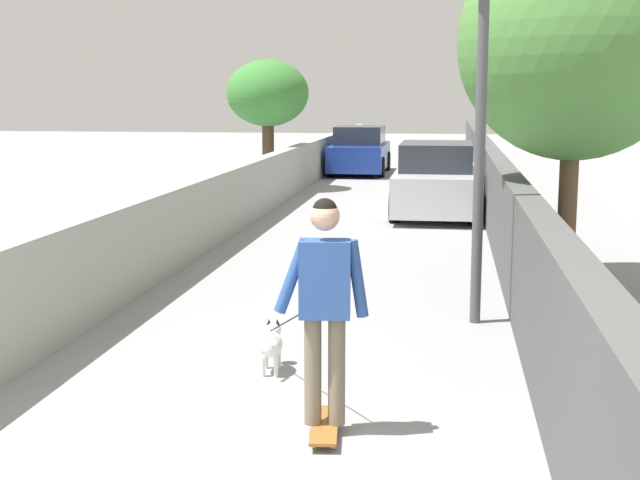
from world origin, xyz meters
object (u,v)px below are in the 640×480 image
lamp_post (482,81)px  dog (271,343)px  person_skateboarder (325,294)px  car_far (360,152)px  tree_left_mid (268,94)px  skateboard (325,425)px  tree_right_near (575,43)px  car_near (436,181)px

lamp_post → dog: bearing=137.4°
person_skateboarder → dog: person_skateboarder is taller
lamp_post → car_far: (18.79, 3.21, -2.00)m
person_skateboarder → dog: size_ratio=0.99×
tree_left_mid → skateboard: bearing=-167.0°
tree_right_near → tree_left_mid: size_ratio=1.36×
tree_left_mid → lamp_post: (-13.51, -5.17, 0.15)m
lamp_post → car_far: lamp_post is taller
skateboard → car_near: (12.71, -0.63, 0.65)m
lamp_post → person_skateboarder: 4.09m
skateboard → car_near: car_near is taller
dog → skateboard: bearing=-154.0°
person_skateboarder → car_near: bearing=-2.8°
skateboard → dog: bearing=26.0°
lamp_post → car_far: size_ratio=0.93×
tree_right_near → dog: tree_right_near is taller
tree_right_near → tree_left_mid: tree_right_near is taller
car_near → person_skateboarder: bearing=177.2°
tree_left_mid → skateboard: size_ratio=4.26×
lamp_post → tree_right_near: bearing=-31.5°
lamp_post → car_near: size_ratio=0.89×
dog → car_far: (20.89, 1.27, 0.44)m
tree_left_mid → lamp_post: lamp_post is taller
skateboard → dog: dog is taller
skateboard → car_far: 22.44m
skateboard → person_skateboarder: size_ratio=0.47×
lamp_post → car_near: (9.16, 0.60, -1.99)m
tree_right_near → skateboard: (-5.56, 2.46, -3.14)m
tree_left_mid → lamp_post: bearing=-159.1°
tree_right_near → dog: size_ratio=2.70×
lamp_post → skateboard: lamp_post is taller
skateboard → dog: (1.45, 0.71, 0.21)m
person_skateboarder → car_near: 12.73m
tree_left_mid → lamp_post: size_ratio=0.89×
skateboard → dog: 1.63m
tree_left_mid → person_skateboarder: (-17.06, -3.94, -1.46)m
person_skateboarder → dog: bearing=26.0°
tree_left_mid → person_skateboarder: size_ratio=2.01×
car_far → skateboard: bearing=-174.9°
tree_right_near → person_skateboarder: tree_right_near is taller
tree_right_near → car_far: 17.54m
lamp_post → car_far: bearing=9.7°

